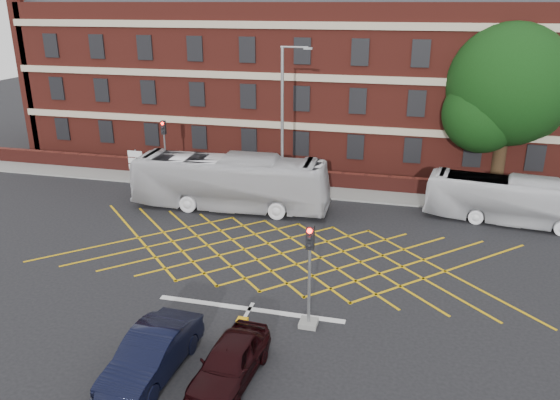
% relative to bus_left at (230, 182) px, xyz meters
% --- Properties ---
extents(ground, '(120.00, 120.00, 0.00)m').
position_rel_bus_left_xyz_m(ground, '(4.61, -7.55, -1.68)').
color(ground, black).
rests_on(ground, ground).
extents(victorian_building, '(51.00, 12.17, 20.40)m').
position_rel_bus_left_xyz_m(victorian_building, '(4.86, 14.45, 6.16)').
color(victorian_building, '#5C1E17').
rests_on(victorian_building, ground).
extents(boundary_wall, '(56.00, 0.50, 1.10)m').
position_rel_bus_left_xyz_m(boundary_wall, '(4.61, 5.45, -1.13)').
color(boundary_wall, '#4B1814').
rests_on(boundary_wall, ground).
extents(far_pavement, '(60.00, 3.00, 0.12)m').
position_rel_bus_left_xyz_m(far_pavement, '(4.61, 4.45, -1.62)').
color(far_pavement, slate).
rests_on(far_pavement, ground).
extents(box_junction_hatching, '(8.22, 8.22, 0.02)m').
position_rel_bus_left_xyz_m(box_junction_hatching, '(4.61, -5.55, -1.67)').
color(box_junction_hatching, '#CC990C').
rests_on(box_junction_hatching, ground).
extents(stop_line, '(8.00, 0.30, 0.02)m').
position_rel_bus_left_xyz_m(stop_line, '(4.61, -11.05, -1.67)').
color(stop_line, silver).
rests_on(stop_line, ground).
extents(bus_left, '(12.13, 3.26, 3.35)m').
position_rel_bus_left_xyz_m(bus_left, '(0.00, 0.00, 0.00)').
color(bus_left, silver).
rests_on(bus_left, ground).
extents(bus_right, '(9.98, 3.57, 2.72)m').
position_rel_bus_left_xyz_m(bus_right, '(16.45, 1.69, -0.32)').
color(bus_right, silver).
rests_on(bus_right, ground).
extents(car_navy, '(1.92, 4.89, 1.58)m').
position_rel_bus_left_xyz_m(car_navy, '(2.64, -15.84, -0.88)').
color(car_navy, black).
rests_on(car_navy, ground).
extents(car_maroon, '(2.04, 4.34, 1.44)m').
position_rel_bus_left_xyz_m(car_maroon, '(5.31, -15.47, -0.96)').
color(car_maroon, black).
rests_on(car_maroon, ground).
extents(deciduous_tree, '(8.09, 7.98, 10.93)m').
position_rel_bus_left_xyz_m(deciduous_tree, '(16.30, 8.50, 4.71)').
color(deciduous_tree, black).
rests_on(deciduous_tree, ground).
extents(traffic_light_near, '(0.70, 0.70, 4.27)m').
position_rel_bus_left_xyz_m(traffic_light_near, '(7.22, -11.63, 0.09)').
color(traffic_light_near, slate).
rests_on(traffic_light_near, ground).
extents(traffic_light_far, '(0.70, 0.70, 4.27)m').
position_rel_bus_left_xyz_m(traffic_light_far, '(-6.29, 4.26, 0.09)').
color(traffic_light_far, slate).
rests_on(traffic_light_far, ground).
extents(street_lamp, '(2.25, 1.00, 9.64)m').
position_rel_bus_left_xyz_m(street_lamp, '(2.95, 1.49, 1.70)').
color(street_lamp, slate).
rests_on(street_lamp, ground).
extents(direction_signs, '(1.10, 0.16, 2.20)m').
position_rel_bus_left_xyz_m(direction_signs, '(-8.40, 3.78, -0.30)').
color(direction_signs, gray).
rests_on(direction_signs, ground).
extents(utility_cabinet, '(0.40, 0.36, 0.89)m').
position_rel_bus_left_xyz_m(utility_cabinet, '(4.99, -13.18, -1.23)').
color(utility_cabinet, '#ECAB0D').
rests_on(utility_cabinet, ground).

